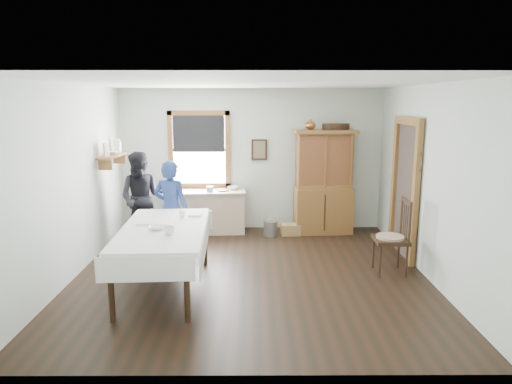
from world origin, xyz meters
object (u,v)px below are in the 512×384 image
pail (271,228)px  figure_dark (142,202)px  wicker_basket (290,229)px  dining_table (165,258)px  spindle_chair (391,236)px  china_hutch (324,182)px  woman_blue (171,212)px  work_counter (208,212)px

pail → figure_dark: figure_dark is taller
wicker_basket → figure_dark: size_ratio=0.24×
pail → figure_dark: bearing=-168.8°
dining_table → spindle_chair: bearing=10.4°
spindle_chair → figure_dark: (-3.92, 1.43, 0.20)m
china_hutch → woman_blue: 2.96m
spindle_chair → dining_table: bearing=-167.7°
woman_blue → pail: bearing=-132.4°
china_hutch → spindle_chair: bearing=-76.6°
wicker_basket → pail: bearing=-173.1°
china_hutch → wicker_basket: (-0.62, -0.18, -0.87)m
china_hutch → pail: 1.32m
dining_table → woman_blue: (-0.14, 1.35, 0.30)m
work_counter → dining_table: 2.70m
pail → wicker_basket: size_ratio=0.80×
work_counter → wicker_basket: work_counter is taller
dining_table → woman_blue: 1.39m
dining_table → woman_blue: bearing=96.1°
spindle_chair → wicker_basket: spindle_chair is taller
work_counter → wicker_basket: (1.55, -0.18, -0.30)m
pail → wicker_basket: bearing=6.9°
work_counter → spindle_chair: spindle_chair is taller
china_hutch → pail: size_ratio=6.93×
pail → dining_table: bearing=-121.2°
figure_dark → china_hutch: bearing=17.6°
china_hutch → wicker_basket: 1.09m
pail → wicker_basket: 0.38m
spindle_chair → china_hutch: bearing=109.5°
pail → woman_blue: size_ratio=0.20×
wicker_basket → figure_dark: bearing=-169.4°
dining_table → figure_dark: (-0.77, 2.01, 0.32)m
wicker_basket → woman_blue: 2.39m
work_counter → figure_dark: 1.31m
work_counter → spindle_chair: (2.85, -2.10, 0.15)m
work_counter → spindle_chair: 3.54m
china_hutch → dining_table: bearing=-137.0°
spindle_chair → woman_blue: woman_blue is taller
china_hutch → woman_blue: size_ratio=1.35×
work_counter → woman_blue: woman_blue is taller
dining_table → wicker_basket: size_ratio=6.04×
spindle_chair → figure_dark: 4.18m
spindle_chair → wicker_basket: bearing=125.7°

